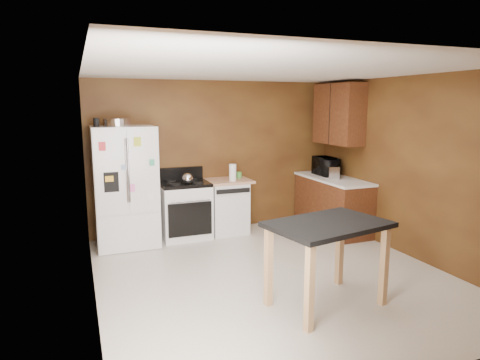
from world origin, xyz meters
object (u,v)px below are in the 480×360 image
microwave (326,167)px  gas_range (185,209)px  toaster (333,172)px  island (328,235)px  green_canister (239,175)px  kettle (188,178)px  roasting_pan (118,122)px  dishwasher (227,206)px  refrigerator (125,187)px  paper_towel (233,173)px  pen_cup (96,122)px

microwave → gas_range: microwave is taller
toaster → island: size_ratio=0.21×
green_canister → kettle: bearing=-163.6°
roasting_pan → dishwasher: bearing=2.7°
refrigerator → roasting_pan: bearing=175.6°
roasting_pan → microwave: bearing=-2.5°
paper_towel → island: 2.76m
roasting_pan → microwave: 3.53m
pen_cup → island: (2.09, -2.72, -1.09)m
kettle → island: (0.81, -2.69, -0.22)m
pen_cup → green_canister: (2.24, 0.25, -0.92)m
paper_towel → island: size_ratio=0.20×
green_canister → gas_range: (-0.97, -0.12, -0.48)m
pen_cup → microwave: bearing=-1.1°
microwave → refrigerator: 3.38m
roasting_pan → dishwasher: size_ratio=0.50×
roasting_pan → toaster: 3.51m
pen_cup → green_canister: pen_cup is taller
paper_towel → toaster: 1.68m
microwave → refrigerator: bearing=89.5°
paper_towel → toaster: paper_towel is taller
paper_towel → green_canister: size_ratio=2.69×
paper_towel → roasting_pan: bearing=178.2°
kettle → paper_towel: bearing=4.2°
roasting_pan → paper_towel: 1.93m
roasting_pan → island: 3.50m
green_canister → dishwasher: green_canister is taller
kettle → toaster: 2.42m
kettle → toaster: (2.39, -0.35, 0.02)m
gas_range → toaster: bearing=-12.1°
roasting_pan → refrigerator: roasting_pan is taller
paper_towel → refrigerator: 1.69m
toaster → refrigerator: size_ratio=0.15×
microwave → refrigerator: (-3.37, 0.14, -0.14)m
roasting_pan → kettle: size_ratio=2.60×
gas_range → dishwasher: 0.72m
kettle → island: bearing=-73.3°
toaster → refrigerator: bearing=-164.5°
pen_cup → green_canister: bearing=6.3°
dishwasher → refrigerator: bearing=-177.0°
roasting_pan → gas_range: roasting_pan is taller
roasting_pan → green_canister: roasting_pan is taller
kettle → microwave: (2.45, -0.04, 0.06)m
paper_towel → green_canister: (0.19, 0.23, -0.09)m
pen_cup → island: bearing=-52.4°
pen_cup → dishwasher: size_ratio=0.14×
kettle → microwave: size_ratio=0.33×
island → paper_towel: bearing=91.0°
dishwasher → green_canister: bearing=20.1°
kettle → green_canister: kettle is taller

